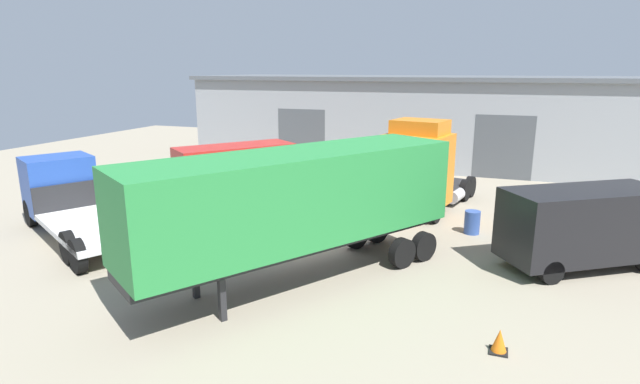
# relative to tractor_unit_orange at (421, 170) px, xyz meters

# --- Properties ---
(ground_plane) EXTENTS (60.00, 60.00, 0.00)m
(ground_plane) POSITION_rel_tractor_unit_orange_xyz_m (-2.83, -5.54, -1.91)
(ground_plane) COLOR gray
(warehouse_building) EXTENTS (28.24, 9.28, 5.62)m
(warehouse_building) POSITION_rel_tractor_unit_orange_xyz_m (-2.83, 12.84, 0.91)
(warehouse_building) COLOR #93999E
(warehouse_building) RESTS_ON ground_plane
(tractor_unit_orange) EXTENTS (3.74, 6.52, 4.05)m
(tractor_unit_orange) POSITION_rel_tractor_unit_orange_xyz_m (0.00, 0.00, 0.00)
(tractor_unit_orange) COLOR orange
(tractor_unit_orange) RESTS_ON ground_plane
(container_trailer_green) EXTENTS (7.53, 9.80, 3.86)m
(container_trailer_green) POSITION_rel_tractor_unit_orange_xyz_m (-2.15, -8.45, 0.57)
(container_trailer_green) COLOR #28843D
(container_trailer_green) RESTS_ON ground_plane
(delivery_van_red) EXTENTS (4.98, 5.60, 2.64)m
(delivery_van_red) POSITION_rel_tractor_unit_orange_xyz_m (-8.38, -0.76, -0.48)
(delivery_van_red) COLOR red
(delivery_van_red) RESTS_ON ground_plane
(flatbed_truck_blue) EXTENTS (7.60, 5.65, 2.74)m
(flatbed_truck_blue) POSITION_rel_tractor_unit_orange_xyz_m (-12.31, -7.03, -0.58)
(flatbed_truck_blue) COLOR #2347A3
(flatbed_truck_blue) RESTS_ON ground_plane
(delivery_van_black) EXTENTS (5.41, 4.53, 2.52)m
(delivery_van_black) POSITION_rel_tractor_unit_orange_xyz_m (5.89, -4.34, -0.54)
(delivery_van_black) COLOR black
(delivery_van_black) RESTS_ON ground_plane
(gravel_pile) EXTENTS (2.84, 2.84, 1.09)m
(gravel_pile) POSITION_rel_tractor_unit_orange_xyz_m (-14.00, 1.10, -1.36)
(gravel_pile) COLOR #665B4C
(gravel_pile) RESTS_ON ground_plane
(oil_drum) EXTENTS (0.58, 0.58, 0.88)m
(oil_drum) POSITION_rel_tractor_unit_orange_xyz_m (2.35, -2.16, -1.47)
(oil_drum) COLOR #33519E
(oil_drum) RESTS_ON ground_plane
(traffic_cone) EXTENTS (0.40, 0.40, 0.55)m
(traffic_cone) POSITION_rel_tractor_unit_orange_xyz_m (3.45, -10.47, -1.65)
(traffic_cone) COLOR black
(traffic_cone) RESTS_ON ground_plane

